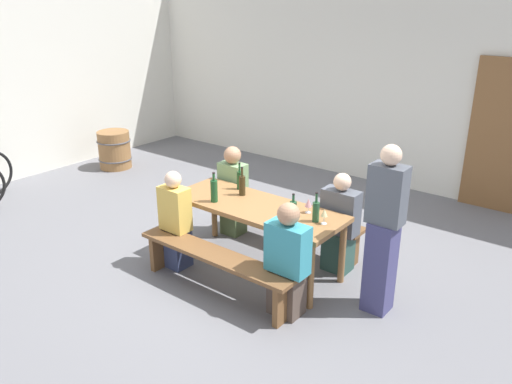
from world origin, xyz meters
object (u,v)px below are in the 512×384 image
object	(u,v)px
wooden_door	(503,137)
seated_guest_near_1	(287,263)
bench_near	(215,262)
wine_glass_0	(308,203)
wine_bottle_0	(242,185)
wine_bottle_3	(214,190)
wine_barrel	(115,150)
wine_glass_1	(324,213)
wine_bottle_4	(293,212)
bench_far	(290,219)
standing_host	(383,234)
seated_guest_far_0	(233,192)
seated_guest_near_0	(176,222)
tasting_table	(256,212)
seated_guest_far_1	(340,226)
wine_bottle_2	(240,180)
wine_bottle_1	(316,211)

from	to	relation	value
wooden_door	seated_guest_near_1	size ratio (longest dim) A/B	1.85
bench_near	wine_glass_0	bearing A→B (deg)	56.72
wine_bottle_0	wine_bottle_3	size ratio (longest dim) A/B	0.99
wine_bottle_3	wine_barrel	world-z (taller)	wine_bottle_3
wine_glass_1	wine_bottle_4	bearing A→B (deg)	-143.95
wine_bottle_0	wine_glass_1	size ratio (longest dim) A/B	2.11
wine_barrel	wine_glass_1	bearing A→B (deg)	-13.94
wine_glass_0	seated_guest_near_1	size ratio (longest dim) A/B	0.14
bench_far	standing_host	world-z (taller)	standing_host
wine_glass_1	wine_bottle_0	bearing A→B (deg)	174.66
wine_bottle_3	wine_glass_0	xyz separation A→B (m)	(0.97, 0.37, -0.02)
seated_guest_far_0	standing_host	bearing A→B (deg)	78.72
bench_far	wine_bottle_0	world-z (taller)	wine_bottle_0
wine_glass_1	seated_guest_near_1	size ratio (longest dim) A/B	0.14
bench_far	seated_guest_near_0	size ratio (longest dim) A/B	1.66
wine_bottle_3	seated_guest_far_0	xyz separation A→B (m)	(-0.35, 0.72, -0.32)
tasting_table	seated_guest_far_1	xyz separation A→B (m)	(0.74, 0.52, -0.14)
wine_glass_1	wine_bottle_2	bearing A→B (deg)	169.62
bench_far	wine_bottle_2	xyz separation A→B (m)	(-0.45, -0.40, 0.51)
wine_bottle_3	wine_bottle_4	world-z (taller)	wine_bottle_3
seated_guest_near_0	wine_bottle_0	bearing A→B (deg)	-31.81
wine_bottle_3	seated_guest_near_0	world-z (taller)	seated_guest_near_0
wooden_door	wine_glass_0	bearing A→B (deg)	-108.13
seated_guest_near_1	standing_host	world-z (taller)	standing_host
seated_guest_far_1	seated_guest_near_0	bearing A→B (deg)	-54.51
wine_glass_0	seated_guest_far_1	bearing A→B (deg)	61.31
seated_guest_far_0	seated_guest_near_1	bearing A→B (deg)	56.12
wine_bottle_4	wine_barrel	size ratio (longest dim) A/B	0.48
wine_barrel	wine_bottle_3	bearing A→B (deg)	-21.50
seated_guest_near_0	wine_bottle_2	bearing A→B (deg)	-18.59
wine_bottle_1	wine_glass_0	distance (m)	0.22
seated_guest_near_1	standing_host	xyz separation A→B (m)	(0.65, 0.60, 0.27)
seated_guest_near_0	seated_guest_far_1	world-z (taller)	seated_guest_far_1
wine_bottle_2	wine_barrel	xyz separation A→B (m)	(-3.68, 1.00, -0.54)
wine_bottle_1	seated_guest_far_1	distance (m)	0.59
seated_guest_far_0	seated_guest_far_1	world-z (taller)	seated_guest_far_0
wine_bottle_3	wine_barrel	bearing A→B (deg)	158.50
wine_barrel	wine_bottle_0	bearing A→B (deg)	-16.37
tasting_table	wine_bottle_1	bearing A→B (deg)	2.52
wine_bottle_1	wine_bottle_2	size ratio (longest dim) A/B	0.96
wine_bottle_3	wine_glass_0	bearing A→B (deg)	20.92
wine_glass_0	standing_host	size ratio (longest dim) A/B	0.09
bench_far	wine_glass_0	distance (m)	0.90
tasting_table	wooden_door	bearing A→B (deg)	64.68
wine_bottle_0	wine_glass_1	xyz separation A→B (m)	(1.12, -0.11, -0.01)
bench_near	wine_glass_0	world-z (taller)	wine_glass_0
wine_bottle_2	seated_guest_near_1	world-z (taller)	seated_guest_near_1
wine_bottle_1	wine_bottle_2	bearing A→B (deg)	168.75
bench_near	wine_barrel	xyz separation A→B (m)	(-4.13, 1.93, -0.03)
bench_near	wine_bottle_1	distance (m)	1.13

